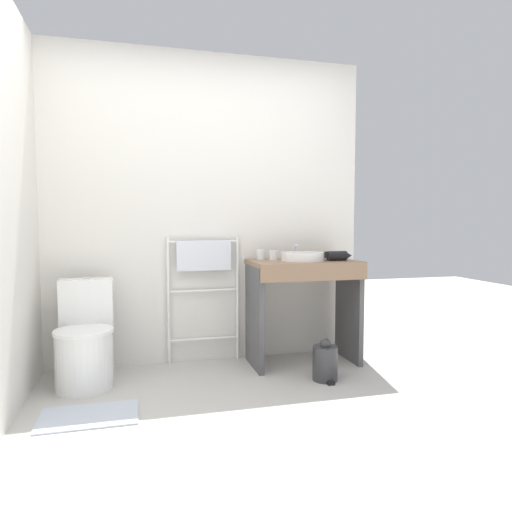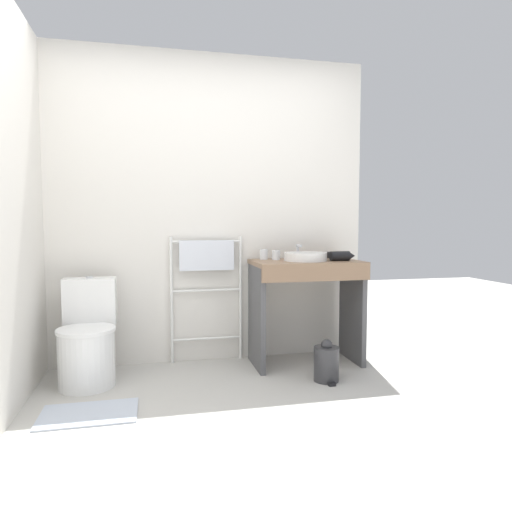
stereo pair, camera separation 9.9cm
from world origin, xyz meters
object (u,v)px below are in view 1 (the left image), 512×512
Objects in this scene: toilet at (85,344)px; hair_dryer at (338,256)px; cup_near_edge at (273,255)px; trash_bin at (325,362)px; cup_near_wall at (261,254)px; sink_basin at (303,256)px; towel_radiator at (204,269)px.

hair_dryer is (1.92, 0.03, 0.58)m from toilet.
cup_near_edge is 0.95m from trash_bin.
trash_bin is (1.66, -0.33, -0.16)m from toilet.
sink_basin is at bearing -34.60° from cup_near_wall.
towel_radiator is at bearing 20.45° from toilet.
cup_near_edge is 0.37× the size of hair_dryer.
cup_near_wall reaches higher than trash_bin.
towel_radiator is 12.21× the size of cup_near_wall.
toilet is at bearing 168.94° from trash_bin.
toilet is 8.82× the size of cup_near_wall.
toilet is at bearing -159.55° from towel_radiator.
hair_dryer is at bearing 0.80° from toilet.
trash_bin is (0.23, -0.54, -0.74)m from cup_near_edge.
cup_near_wall is at bearing 144.68° from cup_near_edge.
toilet is at bearing -168.34° from cup_near_wall.
towel_radiator is 1.20m from trash_bin.
toilet is at bearing -179.20° from hair_dryer.
sink_basin is at bearing -34.28° from cup_near_edge.
trash_bin is (0.78, -0.66, -0.63)m from towel_radiator.
towel_radiator is at bearing 168.27° from cup_near_edge.
toilet is 2.18× the size of sink_basin.
cup_near_wall is 1.10× the size of cup_near_edge.
sink_basin is at bearing 2.70° from toilet.
towel_radiator is at bearing 173.64° from cup_near_wall.
toilet is 9.74× the size of cup_near_edge.
cup_near_wall is 0.62m from hair_dryer.
towel_radiator is 3.02× the size of sink_basin.
toilet is 1.56m from cup_near_edge.
towel_radiator reaches higher than cup_near_wall.
cup_near_wall reaches higher than cup_near_edge.
hair_dryer is at bearing -10.35° from sink_basin.
cup_near_edge and hair_dryer have the same top height.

